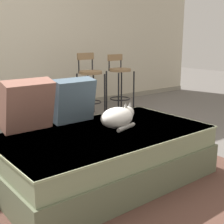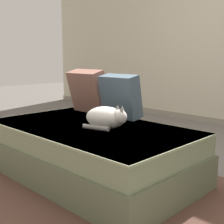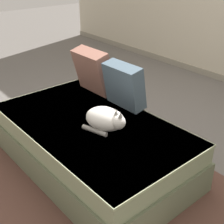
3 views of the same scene
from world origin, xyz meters
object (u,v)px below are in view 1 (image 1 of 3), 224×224
Objects in this scene: throw_pillow_middle at (74,100)px; bar_stool_near_window at (90,80)px; throw_pillow_corner at (28,105)px; couch at (105,155)px; bar_stool_by_doorway at (120,78)px; cat at (118,117)px.

throw_pillow_middle is 0.42× the size of bar_stool_near_window.
throw_pillow_middle is (0.43, 0.01, -0.02)m from throw_pillow_corner.
throw_pillow_corner is at bearing 141.08° from couch.
couch is at bearing -82.67° from throw_pillow_middle.
bar_stool_by_doorway is at bearing 40.81° from throw_pillow_middle.
cat is at bearing -59.87° from throw_pillow_middle.
cat is 0.41× the size of bar_stool_near_window.
throw_pillow_corner is 1.08× the size of throw_pillow_middle.
bar_stool_near_window is 0.56m from bar_stool_by_doorway.
throw_pillow_middle is at bearing 97.33° from couch.
throw_pillow_corner is 0.46× the size of bar_stool_near_window.
throw_pillow_middle is 1.04× the size of cat.
couch is at bearing -169.25° from cat.
bar_stool_by_doorway is (1.72, 1.49, -0.10)m from throw_pillow_middle.
bar_stool_by_doorway is (0.56, -0.00, -0.01)m from bar_stool_near_window.
couch is at bearing -131.58° from bar_stool_by_doorway.
bar_stool_near_window is (1.59, 1.50, -0.10)m from throw_pillow_corner.
couch is 4.60× the size of cat.
bar_stool_near_window reaches higher than throw_pillow_corner.
couch is at bearing -120.57° from bar_stool_near_window.
cat is (0.16, 0.03, 0.29)m from couch.
cat is at bearing 10.75° from couch.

